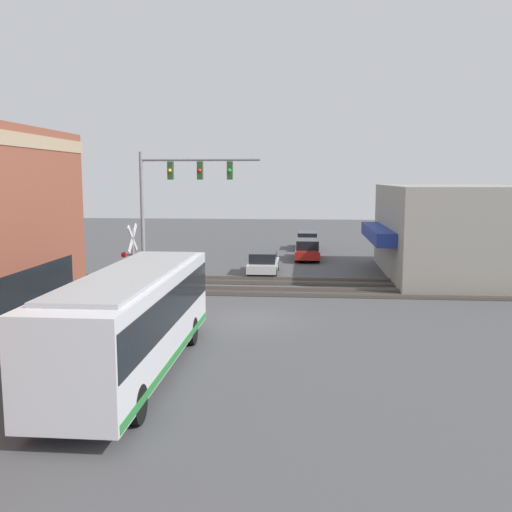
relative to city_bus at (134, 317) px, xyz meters
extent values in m
plane|color=#4C4C4F|center=(7.12, -2.80, -1.78)|extent=(120.00, 120.00, 0.00)
cube|color=gray|center=(19.23, -14.19, 1.01)|extent=(12.52, 7.78, 5.58)
cube|color=navy|center=(19.23, -9.75, 0.82)|extent=(8.76, 1.20, 0.80)
cube|color=silver|center=(0.01, 0.00, -0.01)|extent=(10.83, 2.55, 2.69)
cube|color=black|center=(0.01, 0.00, 0.39)|extent=(10.61, 2.59, 1.13)
cube|color=#288438|center=(0.01, 0.00, -1.19)|extent=(10.61, 2.58, 0.24)
cube|color=#A5A8AA|center=(0.01, 0.00, 1.39)|extent=(9.20, 2.17, 0.12)
cylinder|color=black|center=(3.22, 0.00, -1.28)|extent=(1.00, 2.57, 1.00)
cylinder|color=black|center=(-3.60, 0.00, -1.28)|extent=(1.00, 2.57, 1.00)
cylinder|color=gray|center=(11.84, 3.09, 1.90)|extent=(0.20, 0.20, 7.35)
cylinder|color=gray|center=(11.84, 0.07, 5.17)|extent=(0.16, 6.04, 0.16)
cube|color=#284723|center=(11.84, 1.58, 4.62)|extent=(0.30, 0.27, 0.90)
sphere|color=yellow|center=(11.68, 1.58, 4.62)|extent=(0.20, 0.20, 0.20)
cube|color=#284723|center=(11.84, 0.07, 4.62)|extent=(0.30, 0.27, 0.90)
sphere|color=red|center=(11.68, 0.07, 4.62)|extent=(0.20, 0.20, 0.20)
cube|color=#284723|center=(11.84, -1.44, 4.62)|extent=(0.30, 0.27, 0.90)
sphere|color=green|center=(11.68, -1.44, 4.62)|extent=(0.20, 0.20, 0.20)
cylinder|color=gray|center=(10.38, 3.19, 0.02)|extent=(0.14, 0.14, 3.60)
cube|color=white|center=(10.38, 3.19, 1.32)|extent=(1.41, 0.06, 1.41)
cube|color=white|center=(10.38, 3.19, 1.32)|extent=(1.41, 0.06, 1.41)
cylinder|color=#38383A|center=(10.38, 3.19, 0.52)|extent=(0.08, 0.90, 0.08)
sphere|color=red|center=(10.33, 2.74, 0.52)|extent=(0.28, 0.28, 0.28)
sphere|color=red|center=(10.33, 3.64, 0.52)|extent=(0.28, 0.28, 0.28)
cube|color=#332D28|center=(13.12, -2.80, -1.77)|extent=(2.60, 60.00, 0.03)
cube|color=#6B6056|center=(12.40, -2.80, -1.71)|extent=(0.07, 60.00, 0.15)
cube|color=#6B6056|center=(13.84, -2.80, -1.71)|extent=(0.07, 60.00, 0.15)
cube|color=#332D28|center=(16.32, -2.80, -1.77)|extent=(2.60, 60.00, 0.03)
cube|color=#6B6056|center=(15.60, -2.80, -1.71)|extent=(0.07, 60.00, 0.15)
cube|color=#6B6056|center=(17.04, -2.80, -1.71)|extent=(0.07, 60.00, 0.15)
cube|color=silver|center=(19.06, -2.60, -1.27)|extent=(4.23, 1.80, 0.52)
cube|color=black|center=(18.85, -2.60, -0.69)|extent=(2.32, 1.62, 0.63)
cylinder|color=black|center=(20.37, -2.60, -1.46)|extent=(0.64, 1.82, 0.64)
cylinder|color=black|center=(17.75, -2.60, -1.46)|extent=(0.64, 1.82, 0.64)
cube|color=#B21E19|center=(25.60, -5.40, -1.24)|extent=(4.88, 1.80, 0.58)
cube|color=black|center=(25.35, -5.40, -0.60)|extent=(2.69, 1.62, 0.69)
cylinder|color=black|center=(27.11, -5.40, -1.46)|extent=(0.64, 1.82, 0.64)
cylinder|color=black|center=(24.09, -5.40, -1.46)|extent=(0.64, 1.82, 0.64)
cube|color=slate|center=(32.03, -5.40, -1.25)|extent=(4.79, 1.80, 0.55)
cube|color=black|center=(31.79, -5.40, -0.64)|extent=(2.63, 1.62, 0.66)
cylinder|color=black|center=(33.52, -5.40, -1.46)|extent=(0.64, 1.82, 0.64)
cylinder|color=black|center=(30.55, -5.40, -1.46)|extent=(0.64, 1.82, 0.64)
camera|label=1|loc=(-16.72, -5.25, 4.26)|focal=40.00mm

